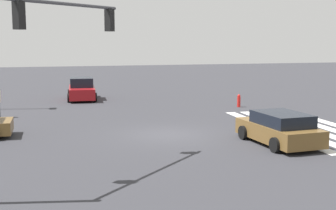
# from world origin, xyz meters

# --- Properties ---
(ground_plane) EXTENTS (115.76, 115.76, 0.00)m
(ground_plane) POSITION_xyz_m (0.00, 0.00, 0.00)
(ground_plane) COLOR #333338
(crosswalk_markings) EXTENTS (11.19, 4.40, 0.01)m
(crosswalk_markings) POSITION_xyz_m (0.00, -7.39, 0.00)
(crosswalk_markings) COLOR silver
(crosswalk_markings) RESTS_ON ground_plane
(traffic_signal_mast) EXTENTS (5.00, 5.00, 5.99)m
(traffic_signal_mast) POSITION_xyz_m (-6.24, 6.24, 4.36)
(traffic_signal_mast) COLOR #47474C
(traffic_signal_mast) RESTS_ON ground_plane
(car_0) EXTENTS (4.55, 2.32, 1.66)m
(car_0) POSITION_xyz_m (14.25, 2.96, 0.76)
(car_0) COLOR maroon
(car_0) RESTS_ON ground_plane
(car_2) EXTENTS (4.46, 2.47, 1.41)m
(car_2) POSITION_xyz_m (-3.22, -4.17, 0.69)
(car_2) COLOR brown
(car_2) RESTS_ON ground_plane
(fire_hydrant) EXTENTS (0.22, 0.22, 0.86)m
(fire_hydrant) POSITION_xyz_m (7.61, -6.95, 0.43)
(fire_hydrant) COLOR red
(fire_hydrant) RESTS_ON ground_plane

